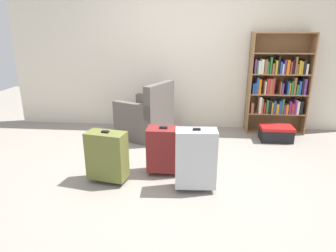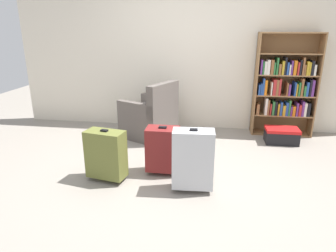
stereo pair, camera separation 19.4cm
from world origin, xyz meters
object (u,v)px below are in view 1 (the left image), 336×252
(mug, at_px, (181,136))
(suitcase_silver, at_px, (196,158))
(bookshelf, at_px, (278,85))
(storage_box, at_px, (276,133))
(armchair, at_px, (147,118))
(suitcase_olive, at_px, (107,156))
(suitcase_dark_red, at_px, (163,149))

(mug, distance_m, suitcase_silver, 1.60)
(bookshelf, height_order, storage_box, bookshelf)
(mug, xyz_separation_m, storage_box, (1.49, 0.05, 0.08))
(suitcase_silver, bearing_deg, mug, 98.43)
(armchair, bearing_deg, suitcase_silver, -63.91)
(bookshelf, height_order, suitcase_olive, bookshelf)
(suitcase_dark_red, bearing_deg, storage_box, 37.07)
(armchair, height_order, suitcase_olive, armchair)
(mug, bearing_deg, suitcase_dark_red, -97.30)
(suitcase_dark_red, bearing_deg, suitcase_olive, -155.99)
(armchair, xyz_separation_m, mug, (0.55, -0.04, -0.27))
(suitcase_dark_red, bearing_deg, armchair, 107.88)
(armchair, distance_m, suitcase_silver, 1.77)
(bookshelf, height_order, suitcase_dark_red, bookshelf)
(bookshelf, relative_size, suitcase_silver, 2.30)
(armchair, relative_size, suitcase_dark_red, 1.57)
(armchair, bearing_deg, storage_box, 0.26)
(bookshelf, bearing_deg, storage_box, -98.85)
(storage_box, xyz_separation_m, suitcase_olive, (-2.25, -1.51, 0.20))
(armchair, bearing_deg, bookshelf, 12.20)
(storage_box, height_order, suitcase_silver, suitcase_silver)
(suitcase_dark_red, xyz_separation_m, suitcase_silver, (0.38, -0.36, 0.06))
(suitcase_silver, bearing_deg, storage_box, 51.80)
(bookshelf, bearing_deg, suitcase_olive, -139.85)
(storage_box, bearing_deg, suitcase_silver, -128.20)
(armchair, distance_m, suitcase_olive, 1.52)
(bookshelf, height_order, armchair, bookshelf)
(bookshelf, relative_size, armchair, 1.75)
(armchair, height_order, suitcase_silver, armchair)
(armchair, distance_m, mug, 0.61)
(bookshelf, bearing_deg, armchair, -167.80)
(bookshelf, xyz_separation_m, armchair, (-2.11, -0.46, -0.49))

